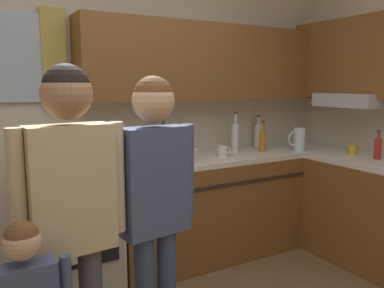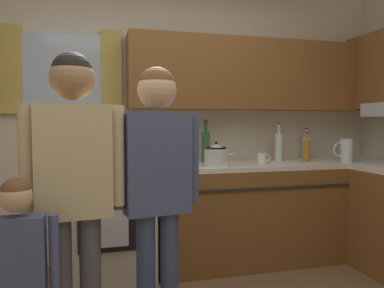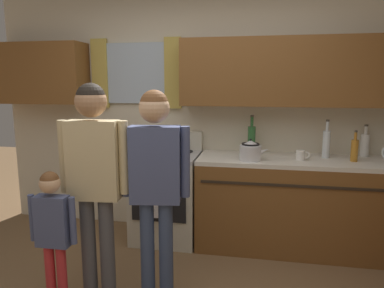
{
  "view_description": "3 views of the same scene",
  "coord_description": "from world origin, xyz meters",
  "px_view_note": "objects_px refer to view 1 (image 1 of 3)",
  "views": [
    {
      "loc": [
        -0.94,
        -1.32,
        1.53
      ],
      "look_at": [
        0.21,
        0.69,
        1.17
      ],
      "focal_mm": 36.95,
      "sensor_mm": 36.0,
      "label": 1
    },
    {
      "loc": [
        -0.44,
        -1.47,
        1.26
      ],
      "look_at": [
        0.14,
        0.81,
        1.13
      ],
      "focal_mm": 33.54,
      "sensor_mm": 36.0,
      "label": 2
    },
    {
      "loc": [
        0.55,
        -1.87,
        1.61
      ],
      "look_at": [
        0.01,
        1.03,
        1.1
      ],
      "focal_mm": 33.04,
      "sensor_mm": 36.0,
      "label": 3
    }
  ],
  "objects_px": {
    "bottle_tall_clear": "(235,137)",
    "water_pitcher": "(299,139)",
    "stove_oven": "(69,229)",
    "bottle_oil_amber": "(262,140)",
    "bottle_wine_green": "(163,140)",
    "bottle_sauce_red": "(378,148)",
    "adult_holding_child": "(72,202)",
    "adult_in_plaid": "(155,192)",
    "bottle_milk_white": "(258,135)",
    "mug_ceramic_white": "(223,151)",
    "stovetop_kettle": "(181,152)",
    "mug_mustard_yellow": "(353,149)"
  },
  "relations": [
    {
      "from": "bottle_sauce_red",
      "to": "mug_ceramic_white",
      "type": "relative_size",
      "value": 1.95
    },
    {
      "from": "bottle_milk_white",
      "to": "water_pitcher",
      "type": "xyz_separation_m",
      "value": [
        0.15,
        -0.41,
        -0.01
      ]
    },
    {
      "from": "adult_holding_child",
      "to": "adult_in_plaid",
      "type": "xyz_separation_m",
      "value": [
        0.43,
        0.07,
        -0.03
      ]
    },
    {
      "from": "bottle_tall_clear",
      "to": "mug_ceramic_white",
      "type": "bearing_deg",
      "value": -146.42
    },
    {
      "from": "bottle_tall_clear",
      "to": "stovetop_kettle",
      "type": "relative_size",
      "value": 1.34
    },
    {
      "from": "bottle_sauce_red",
      "to": "bottle_milk_white",
      "type": "bearing_deg",
      "value": 112.38
    },
    {
      "from": "stove_oven",
      "to": "bottle_tall_clear",
      "type": "relative_size",
      "value": 3.0
    },
    {
      "from": "bottle_wine_green",
      "to": "adult_holding_child",
      "type": "distance_m",
      "value": 1.69
    },
    {
      "from": "water_pitcher",
      "to": "bottle_wine_green",
      "type": "bearing_deg",
      "value": 165.09
    },
    {
      "from": "bottle_milk_white",
      "to": "adult_in_plaid",
      "type": "relative_size",
      "value": 0.2
    },
    {
      "from": "stove_oven",
      "to": "bottle_oil_amber",
      "type": "relative_size",
      "value": 3.85
    },
    {
      "from": "mug_ceramic_white",
      "to": "bottle_oil_amber",
      "type": "bearing_deg",
      "value": 5.27
    },
    {
      "from": "water_pitcher",
      "to": "adult_in_plaid",
      "type": "distance_m",
      "value": 2.1
    },
    {
      "from": "mug_mustard_yellow",
      "to": "stovetop_kettle",
      "type": "distance_m",
      "value": 1.59
    },
    {
      "from": "water_pitcher",
      "to": "adult_holding_child",
      "type": "height_order",
      "value": "adult_holding_child"
    },
    {
      "from": "stove_oven",
      "to": "mug_ceramic_white",
      "type": "bearing_deg",
      "value": -3.33
    },
    {
      "from": "bottle_sauce_red",
      "to": "stove_oven",
      "type": "bearing_deg",
      "value": 161.13
    },
    {
      "from": "stovetop_kettle",
      "to": "mug_ceramic_white",
      "type": "bearing_deg",
      "value": 11.17
    },
    {
      "from": "adult_holding_child",
      "to": "adult_in_plaid",
      "type": "relative_size",
      "value": 1.03
    },
    {
      "from": "bottle_oil_amber",
      "to": "adult_in_plaid",
      "type": "xyz_separation_m",
      "value": [
        -1.58,
        -1.05,
        -0.02
      ]
    },
    {
      "from": "stove_oven",
      "to": "stovetop_kettle",
      "type": "distance_m",
      "value": 1.01
    },
    {
      "from": "stovetop_kettle",
      "to": "bottle_milk_white",
      "type": "bearing_deg",
      "value": 20.0
    },
    {
      "from": "bottle_oil_amber",
      "to": "bottle_tall_clear",
      "type": "bearing_deg",
      "value": 151.87
    },
    {
      "from": "mug_ceramic_white",
      "to": "stovetop_kettle",
      "type": "relative_size",
      "value": 0.46
    },
    {
      "from": "bottle_milk_white",
      "to": "bottle_tall_clear",
      "type": "bearing_deg",
      "value": -159.69
    },
    {
      "from": "bottle_sauce_red",
      "to": "bottle_oil_amber",
      "type": "bearing_deg",
      "value": 127.08
    },
    {
      "from": "bottle_wine_green",
      "to": "bottle_milk_white",
      "type": "relative_size",
      "value": 1.26
    },
    {
      "from": "stove_oven",
      "to": "water_pitcher",
      "type": "bearing_deg",
      "value": -4.88
    },
    {
      "from": "bottle_milk_white",
      "to": "adult_holding_child",
      "type": "height_order",
      "value": "adult_holding_child"
    },
    {
      "from": "mug_ceramic_white",
      "to": "water_pitcher",
      "type": "relative_size",
      "value": 0.57
    },
    {
      "from": "bottle_tall_clear",
      "to": "adult_holding_child",
      "type": "height_order",
      "value": "adult_holding_child"
    },
    {
      "from": "bottle_milk_white",
      "to": "stove_oven",
      "type": "bearing_deg",
      "value": -173.21
    },
    {
      "from": "bottle_tall_clear",
      "to": "bottle_wine_green",
      "type": "xyz_separation_m",
      "value": [
        -0.71,
        0.06,
        0.01
      ]
    },
    {
      "from": "bottle_wine_green",
      "to": "water_pitcher",
      "type": "relative_size",
      "value": 1.79
    },
    {
      "from": "bottle_tall_clear",
      "to": "bottle_oil_amber",
      "type": "xyz_separation_m",
      "value": [
        0.23,
        -0.12,
        -0.03
      ]
    },
    {
      "from": "bottle_sauce_red",
      "to": "water_pitcher",
      "type": "relative_size",
      "value": 1.12
    },
    {
      "from": "bottle_sauce_red",
      "to": "water_pitcher",
      "type": "bearing_deg",
      "value": 113.51
    },
    {
      "from": "mug_ceramic_white",
      "to": "bottle_wine_green",
      "type": "bearing_deg",
      "value": 153.47
    },
    {
      "from": "bottle_tall_clear",
      "to": "water_pitcher",
      "type": "bearing_deg",
      "value": -26.37
    },
    {
      "from": "bottle_milk_white",
      "to": "bottle_oil_amber",
      "type": "height_order",
      "value": "bottle_milk_white"
    },
    {
      "from": "bottle_wine_green",
      "to": "bottle_sauce_red",
      "type": "xyz_separation_m",
      "value": [
        1.52,
        -0.96,
        -0.06
      ]
    },
    {
      "from": "bottle_oil_amber",
      "to": "water_pitcher",
      "type": "height_order",
      "value": "bottle_oil_amber"
    },
    {
      "from": "stove_oven",
      "to": "adult_in_plaid",
      "type": "bearing_deg",
      "value": -79.3
    },
    {
      "from": "mug_ceramic_white",
      "to": "adult_holding_child",
      "type": "bearing_deg",
      "value": -144.78
    },
    {
      "from": "stovetop_kettle",
      "to": "bottle_wine_green",
      "type": "bearing_deg",
      "value": 89.84
    },
    {
      "from": "bottle_wine_green",
      "to": "adult_in_plaid",
      "type": "height_order",
      "value": "adult_in_plaid"
    },
    {
      "from": "bottle_sauce_red",
      "to": "mug_ceramic_white",
      "type": "xyz_separation_m",
      "value": [
        -1.06,
        0.73,
        -0.05
      ]
    },
    {
      "from": "mug_ceramic_white",
      "to": "bottle_milk_white",
      "type": "bearing_deg",
      "value": 25.88
    },
    {
      "from": "adult_in_plaid",
      "to": "stovetop_kettle",
      "type": "bearing_deg",
      "value": 55.06
    },
    {
      "from": "mug_mustard_yellow",
      "to": "bottle_sauce_red",
      "type": "bearing_deg",
      "value": -93.74
    }
  ]
}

